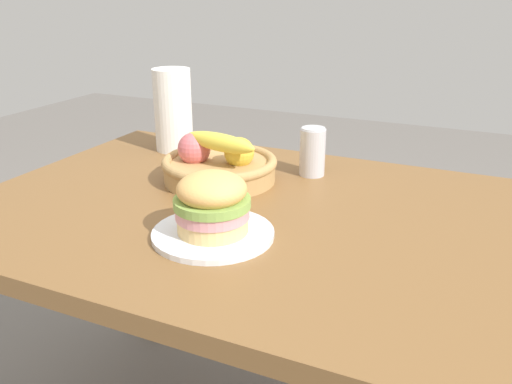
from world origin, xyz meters
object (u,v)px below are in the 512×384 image
object	(u,v)px
plate	(213,234)
sandwich	(212,203)
fruit_basket	(219,164)
paper_towel_roll	(173,110)
soda_can	(313,152)

from	to	relation	value
plate	sandwich	world-z (taller)	sandwich
plate	fruit_basket	world-z (taller)	fruit_basket
fruit_basket	paper_towel_roll	xyz separation A→B (m)	(-0.25, 0.19, 0.08)
sandwich	fruit_basket	distance (m)	0.32
plate	paper_towel_roll	bearing A→B (deg)	129.53
plate	paper_towel_roll	distance (m)	0.63
fruit_basket	plate	bearing A→B (deg)	-63.80
soda_can	paper_towel_roll	world-z (taller)	paper_towel_roll
plate	soda_can	size ratio (longest dim) A/B	1.92
plate	fruit_basket	xyz separation A→B (m)	(-0.14, 0.29, 0.04)
soda_can	fruit_basket	distance (m)	0.24
sandwich	fruit_basket	xyz separation A→B (m)	(-0.14, 0.29, -0.03)
sandwich	soda_can	xyz separation A→B (m)	(0.06, 0.43, -0.01)
fruit_basket	sandwich	bearing A→B (deg)	-63.80
plate	fruit_basket	bearing A→B (deg)	116.20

